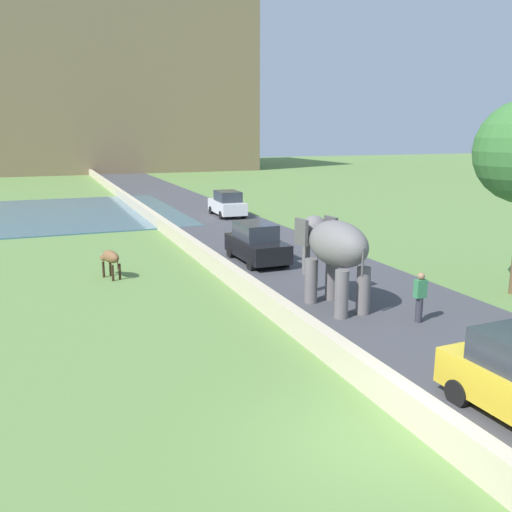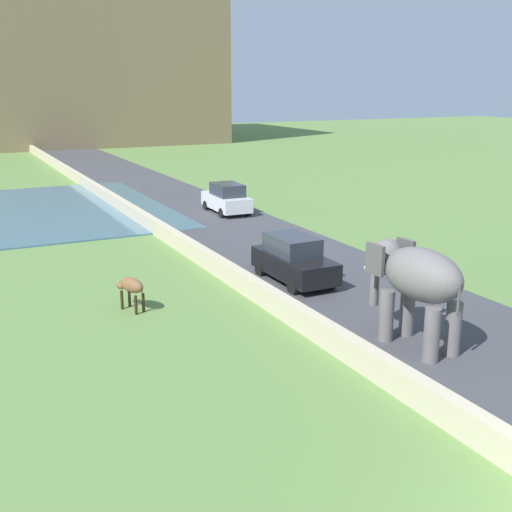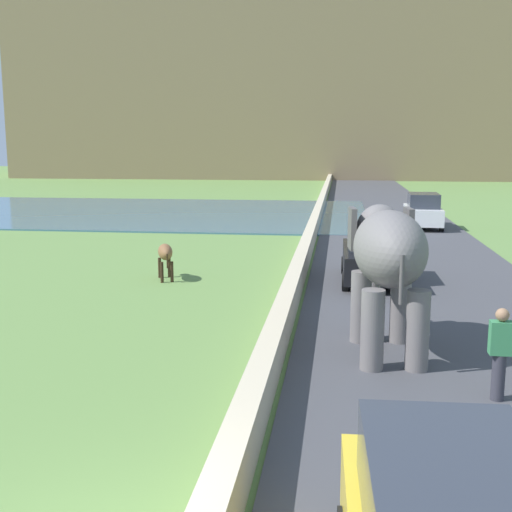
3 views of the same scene
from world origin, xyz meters
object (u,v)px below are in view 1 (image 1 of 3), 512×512
at_px(elephant, 334,249).
at_px(car_white, 227,204).
at_px(cow_brown, 110,258).
at_px(person_beside_elephant, 420,297).
at_px(car_black, 256,243).

relative_size(elephant, car_white, 0.87).
distance_m(car_white, cow_brown, 16.74).
bearing_deg(person_beside_elephant, car_white, 86.30).
xyz_separation_m(car_white, cow_brown, (-9.59, -13.73, -0.06)).
distance_m(elephant, cow_brown, 9.30).
bearing_deg(car_black, car_white, 76.79).
distance_m(person_beside_elephant, car_white, 22.77).
height_order(elephant, person_beside_elephant, elephant).
xyz_separation_m(car_black, cow_brown, (-6.44, -0.32, -0.06)).
bearing_deg(elephant, car_white, 81.15).
relative_size(car_black, cow_brown, 2.84).
bearing_deg(cow_brown, elephant, -45.88).
relative_size(elephant, car_black, 0.88).
height_order(person_beside_elephant, car_white, car_white).
relative_size(car_white, cow_brown, 2.87).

